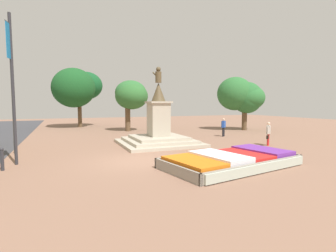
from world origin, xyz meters
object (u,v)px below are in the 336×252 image
(pedestrian_near_planter, at_px, (223,126))
(pedestrian_with_handbag, at_px, (268,132))
(kerb_bollard_north, at_px, (15,146))
(statue_monument, at_px, (159,131))
(flower_planter, at_px, (232,160))
(kerb_bollard_mid_b, at_px, (2,159))
(banner_pole, at_px, (13,86))

(pedestrian_near_planter, bearing_deg, pedestrian_with_handbag, -90.11)
(pedestrian_with_handbag, xyz_separation_m, kerb_bollard_north, (-15.45, 3.27, -0.46))
(pedestrian_near_planter, bearing_deg, statue_monument, -163.59)
(flower_planter, distance_m, statue_monument, 7.44)
(pedestrian_with_handbag, distance_m, kerb_bollard_north, 15.79)
(pedestrian_near_planter, xyz_separation_m, kerb_bollard_north, (-15.46, -2.04, -0.47))
(pedestrian_near_planter, bearing_deg, kerb_bollard_mid_b, -157.61)
(flower_planter, height_order, kerb_bollard_north, kerb_bollard_north)
(banner_pole, xyz_separation_m, pedestrian_with_handbag, (14.93, -0.01, -2.74))
(kerb_bollard_mid_b, bearing_deg, banner_pole, 70.00)
(pedestrian_with_handbag, xyz_separation_m, pedestrian_near_planter, (0.01, 5.31, 0.01))
(banner_pole, distance_m, pedestrian_near_planter, 16.09)
(banner_pole, distance_m, pedestrian_with_handbag, 15.18)
(flower_planter, xyz_separation_m, statue_monument, (-0.85, 7.36, 0.64))
(pedestrian_near_planter, height_order, kerb_bollard_mid_b, pedestrian_near_planter)
(flower_planter, xyz_separation_m, kerb_bollard_north, (-9.62, 7.29, 0.16))
(banner_pole, height_order, kerb_bollard_north, banner_pole)
(flower_planter, relative_size, kerb_bollard_mid_b, 6.77)
(statue_monument, xyz_separation_m, kerb_bollard_mid_b, (-8.62, -4.34, -0.40))
(pedestrian_with_handbag, bearing_deg, pedestrian_near_planter, 89.89)
(statue_monument, distance_m, kerb_bollard_mid_b, 9.66)
(flower_planter, relative_size, kerb_bollard_north, 8.06)
(statue_monument, bearing_deg, banner_pole, -158.08)
(pedestrian_with_handbag, bearing_deg, flower_planter, -145.35)
(statue_monument, relative_size, kerb_bollard_mid_b, 5.43)
(pedestrian_with_handbag, bearing_deg, kerb_bollard_north, 168.06)
(banner_pole, height_order, pedestrian_near_planter, banner_pole)
(flower_planter, height_order, pedestrian_with_handbag, pedestrian_with_handbag)
(kerb_bollard_mid_b, distance_m, kerb_bollard_north, 4.27)
(statue_monument, relative_size, pedestrian_with_handbag, 3.34)
(pedestrian_with_handbag, distance_m, pedestrian_near_planter, 5.31)
(statue_monument, xyz_separation_m, pedestrian_with_handbag, (6.68, -3.34, -0.03))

